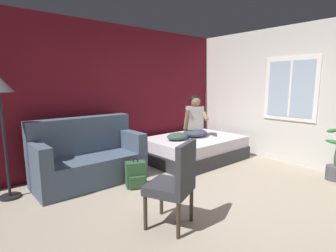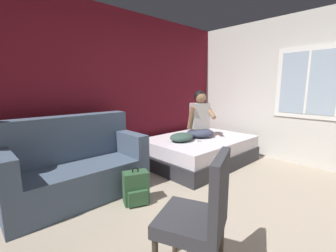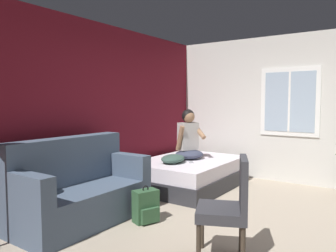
% 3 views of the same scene
% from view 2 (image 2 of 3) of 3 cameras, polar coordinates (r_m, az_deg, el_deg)
% --- Properties ---
extents(ground_plane, '(40.00, 40.00, 0.00)m').
position_cam_2_polar(ground_plane, '(2.52, 21.05, -25.09)').
color(ground_plane, tan).
extents(wall_back_accent, '(10.21, 0.16, 2.70)m').
position_cam_2_polar(wall_back_accent, '(3.99, -14.80, 8.62)').
color(wall_back_accent, maroon).
rests_on(wall_back_accent, ground).
extents(wall_side_with_window, '(0.19, 6.59, 2.70)m').
position_cam_2_polar(wall_side_with_window, '(4.67, 36.79, 7.15)').
color(wall_side_with_window, silver).
rests_on(wall_side_with_window, ground).
extents(bed, '(1.97, 1.42, 0.48)m').
position_cam_2_polar(bed, '(4.31, 7.92, -6.09)').
color(bed, '#2D2D33').
rests_on(bed, ground).
extents(couch, '(1.70, 0.82, 1.04)m').
position_cam_2_polar(couch, '(3.20, -22.47, -9.56)').
color(couch, '#47566B').
rests_on(couch, ground).
extents(side_chair, '(0.61, 0.61, 0.98)m').
position_cam_2_polar(side_chair, '(1.73, 8.23, -21.20)').
color(side_chair, '#382D23').
rests_on(side_chair, ground).
extents(person_seated, '(0.65, 0.61, 0.88)m').
position_cam_2_polar(person_seated, '(4.25, 8.11, 1.95)').
color(person_seated, '#383D51').
rests_on(person_seated, bed).
extents(backpack, '(0.35, 0.31, 0.46)m').
position_cam_2_polar(backpack, '(2.88, -8.14, -15.38)').
color(backpack, '#2D5133').
rests_on(backpack, ground).
extents(throw_pillow, '(0.51, 0.41, 0.14)m').
position_cam_2_polar(throw_pillow, '(3.94, 3.49, -2.82)').
color(throw_pillow, '#385147').
rests_on(throw_pillow, bed).
extents(cell_phone, '(0.15, 0.15, 0.01)m').
position_cam_2_polar(cell_phone, '(3.95, 7.91, -3.84)').
color(cell_phone, '#B7B7BC').
rests_on(cell_phone, bed).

